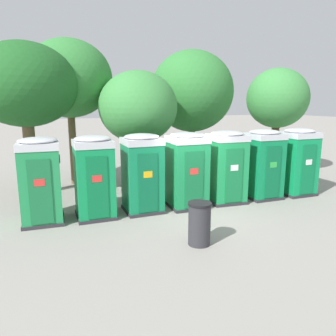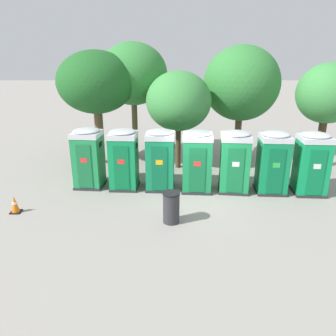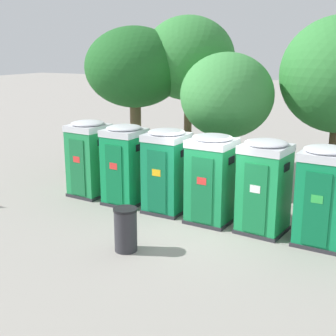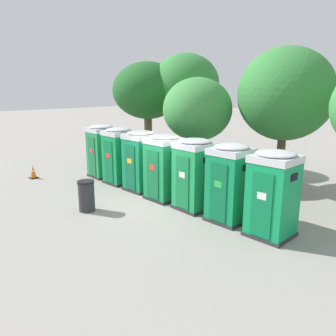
{
  "view_description": "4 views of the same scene",
  "coord_description": "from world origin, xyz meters",
  "px_view_note": "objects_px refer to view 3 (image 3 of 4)",
  "views": [
    {
      "loc": [
        -4.9,
        -8.98,
        3.55
      ],
      "look_at": [
        -0.62,
        0.64,
        1.39
      ],
      "focal_mm": 35.0,
      "sensor_mm": 36.0,
      "label": 1
    },
    {
      "loc": [
        -1.15,
        -12.22,
        5.46
      ],
      "look_at": [
        -1.18,
        0.68,
        0.93
      ],
      "focal_mm": 35.0,
      "sensor_mm": 36.0,
      "label": 2
    },
    {
      "loc": [
        4.79,
        -11.24,
        4.87
      ],
      "look_at": [
        -1.4,
        0.7,
        1.38
      ],
      "focal_mm": 50.0,
      "sensor_mm": 36.0,
      "label": 3
    },
    {
      "loc": [
        8.49,
        -8.31,
        4.18
      ],
      "look_at": [
        0.25,
        0.57,
        1.27
      ],
      "focal_mm": 35.0,
      "sensor_mm": 36.0,
      "label": 4
    }
  ],
  "objects_px": {
    "portapotty_2": "(167,171)",
    "trash_can": "(126,229)",
    "portapotty_4": "(264,186)",
    "street_tree_3": "(227,96)",
    "portapotty_3": "(211,178)",
    "portapotty_5": "(323,195)",
    "portapotty_0": "(89,158)",
    "street_tree_0": "(135,68)",
    "portapotty_1": "(125,164)",
    "street_tree_2": "(188,59)"
  },
  "relations": [
    {
      "from": "portapotty_2",
      "to": "trash_can",
      "type": "relative_size",
      "value": 2.33
    },
    {
      "from": "portapotty_1",
      "to": "portapotty_4",
      "type": "bearing_deg",
      "value": -3.88
    },
    {
      "from": "portapotty_0",
      "to": "street_tree_2",
      "type": "distance_m",
      "value": 5.63
    },
    {
      "from": "portapotty_4",
      "to": "portapotty_1",
      "type": "bearing_deg",
      "value": 176.12
    },
    {
      "from": "portapotty_1",
      "to": "portapotty_5",
      "type": "height_order",
      "value": "same"
    },
    {
      "from": "portapotty_1",
      "to": "portapotty_5",
      "type": "bearing_deg",
      "value": -4.01
    },
    {
      "from": "portapotty_0",
      "to": "portapotty_5",
      "type": "relative_size",
      "value": 1.0
    },
    {
      "from": "street_tree_3",
      "to": "portapotty_0",
      "type": "bearing_deg",
      "value": -147.5
    },
    {
      "from": "street_tree_0",
      "to": "portapotty_2",
      "type": "bearing_deg",
      "value": -47.71
    },
    {
      "from": "portapotty_5",
      "to": "portapotty_2",
      "type": "bearing_deg",
      "value": 175.59
    },
    {
      "from": "portapotty_0",
      "to": "portapotty_5",
      "type": "xyz_separation_m",
      "value": [
        7.63,
        -0.61,
        -0.0
      ]
    },
    {
      "from": "portapotty_0",
      "to": "trash_can",
      "type": "height_order",
      "value": "portapotty_0"
    },
    {
      "from": "portapotty_3",
      "to": "trash_can",
      "type": "bearing_deg",
      "value": -111.19
    },
    {
      "from": "portapotty_3",
      "to": "street_tree_0",
      "type": "relative_size",
      "value": 0.45
    },
    {
      "from": "portapotty_4",
      "to": "street_tree_3",
      "type": "xyz_separation_m",
      "value": [
        -2.22,
        2.96,
        2.02
      ]
    },
    {
      "from": "portapotty_1",
      "to": "portapotty_4",
      "type": "xyz_separation_m",
      "value": [
        4.58,
        -0.31,
        -0.0
      ]
    },
    {
      "from": "portapotty_3",
      "to": "portapotty_5",
      "type": "distance_m",
      "value": 3.06
    },
    {
      "from": "portapotty_2",
      "to": "trash_can",
      "type": "height_order",
      "value": "portapotty_2"
    },
    {
      "from": "portapotty_0",
      "to": "street_tree_0",
      "type": "height_order",
      "value": "street_tree_0"
    },
    {
      "from": "portapotty_2",
      "to": "trash_can",
      "type": "xyz_separation_m",
      "value": [
        0.43,
        -2.99,
        -0.73
      ]
    },
    {
      "from": "portapotty_5",
      "to": "street_tree_3",
      "type": "distance_m",
      "value": 5.26
    },
    {
      "from": "street_tree_2",
      "to": "trash_can",
      "type": "bearing_deg",
      "value": -75.92
    },
    {
      "from": "portapotty_2",
      "to": "portapotty_5",
      "type": "relative_size",
      "value": 1.0
    },
    {
      "from": "street_tree_2",
      "to": "portapotty_1",
      "type": "bearing_deg",
      "value": -90.58
    },
    {
      "from": "portapotty_2",
      "to": "trash_can",
      "type": "bearing_deg",
      "value": -81.75
    },
    {
      "from": "portapotty_4",
      "to": "street_tree_3",
      "type": "relative_size",
      "value": 0.54
    },
    {
      "from": "portapotty_1",
      "to": "portapotty_5",
      "type": "xyz_separation_m",
      "value": [
        6.11,
        -0.43,
        -0.0
      ]
    },
    {
      "from": "portapotty_4",
      "to": "trash_can",
      "type": "relative_size",
      "value": 2.33
    },
    {
      "from": "street_tree_3",
      "to": "trash_can",
      "type": "relative_size",
      "value": 4.32
    },
    {
      "from": "portapotty_1",
      "to": "portapotty_2",
      "type": "relative_size",
      "value": 1.0
    },
    {
      "from": "street_tree_2",
      "to": "street_tree_3",
      "type": "xyz_separation_m",
      "value": [
        2.31,
        -1.93,
        -1.12
      ]
    },
    {
      "from": "portapotty_4",
      "to": "trash_can",
      "type": "bearing_deg",
      "value": -133.56
    },
    {
      "from": "portapotty_2",
      "to": "street_tree_2",
      "type": "relative_size",
      "value": 0.42
    },
    {
      "from": "portapotty_2",
      "to": "portapotty_3",
      "type": "relative_size",
      "value": 1.0
    },
    {
      "from": "portapotty_0",
      "to": "portapotty_2",
      "type": "distance_m",
      "value": 3.06
    },
    {
      "from": "portapotty_3",
      "to": "street_tree_0",
      "type": "bearing_deg",
      "value": 141.87
    },
    {
      "from": "portapotty_2",
      "to": "portapotty_5",
      "type": "distance_m",
      "value": 4.59
    },
    {
      "from": "portapotty_1",
      "to": "street_tree_3",
      "type": "bearing_deg",
      "value": 48.34
    },
    {
      "from": "portapotty_1",
      "to": "portapotty_3",
      "type": "relative_size",
      "value": 1.0
    },
    {
      "from": "portapotty_1",
      "to": "portapotty_4",
      "type": "distance_m",
      "value": 4.59
    },
    {
      "from": "portapotty_0",
      "to": "street_tree_0",
      "type": "distance_m",
      "value": 4.31
    },
    {
      "from": "portapotty_5",
      "to": "street_tree_2",
      "type": "bearing_deg",
      "value": 140.44
    },
    {
      "from": "portapotty_2",
      "to": "trash_can",
      "type": "distance_m",
      "value": 3.11
    },
    {
      "from": "portapotty_2",
      "to": "portapotty_4",
      "type": "distance_m",
      "value": 3.06
    },
    {
      "from": "portapotty_5",
      "to": "portapotty_1",
      "type": "bearing_deg",
      "value": 175.99
    },
    {
      "from": "portapotty_3",
      "to": "portapotty_5",
      "type": "height_order",
      "value": "same"
    },
    {
      "from": "portapotty_4",
      "to": "street_tree_0",
      "type": "height_order",
      "value": "street_tree_0"
    },
    {
      "from": "portapotty_5",
      "to": "trash_can",
      "type": "distance_m",
      "value": 4.97
    },
    {
      "from": "portapotty_0",
      "to": "street_tree_0",
      "type": "xyz_separation_m",
      "value": [
        -0.16,
        3.27,
        2.81
      ]
    },
    {
      "from": "portapotty_1",
      "to": "street_tree_3",
      "type": "xyz_separation_m",
      "value": [
        2.36,
        2.65,
        2.02
      ]
    }
  ]
}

